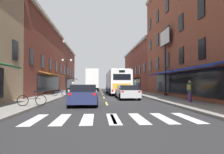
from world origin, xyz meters
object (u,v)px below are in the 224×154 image
box_truck (92,80)px  sedan_mid (84,95)px  bicycle_near (32,100)px  transit_bus (117,82)px  bicycle_mid (60,92)px  billboard_sign (165,44)px  pedestrian_mid (139,87)px  street_lamp_twin (67,74)px  sedan_near (127,92)px  motorcycle_rider (73,93)px  pedestrian_far (135,86)px  pedestrian_near (190,91)px

box_truck → sedan_mid: size_ratio=1.64×
sedan_mid → bicycle_near: 3.41m
transit_bus → bicycle_mid: size_ratio=6.72×
billboard_sign → box_truck: 20.09m
bicycle_near → pedestrian_mid: 20.24m
sedan_mid → street_lamp_twin: (-3.23, 13.24, 2.01)m
bicycle_mid → street_lamp_twin: bearing=88.7°
billboard_sign → bicycle_mid: (-12.00, 0.64, -5.52)m
pedestrian_mid → sedan_near: bearing=-103.9°
box_truck → billboard_sign: bearing=-63.5°
box_truck → street_lamp_twin: (-3.10, -12.60, 0.62)m
motorcycle_rider → billboard_sign: bearing=23.9°
transit_bus → sedan_mid: size_ratio=2.63×
sedan_near → motorcycle_rider: size_ratio=2.30×
sedan_near → street_lamp_twin: street_lamp_twin is taller
transit_bus → sedan_mid: bearing=-104.2°
sedan_mid → motorcycle_rider: 4.01m
sedan_mid → pedestrian_mid: size_ratio=2.60×
box_truck → street_lamp_twin: size_ratio=1.52×
pedestrian_mid → pedestrian_far: (-0.25, 1.44, 0.08)m
billboard_sign → pedestrian_near: (-0.86, -7.84, -5.04)m
box_truck → transit_bus: bearing=-71.3°
motorcycle_rider → bicycle_near: bearing=-109.8°
motorcycle_rider → box_truck: bearing=87.1°
street_lamp_twin → pedestrian_far: bearing=22.6°
pedestrian_far → billboard_sign: bearing=-149.3°
sedan_near → street_lamp_twin: 10.78m
sedan_near → pedestrian_near: bearing=-51.2°
sedan_near → pedestrian_near: pedestrian_near is taller
motorcycle_rider → pedestrian_near: pedestrian_near is taller
bicycle_near → pedestrian_mid: (10.29, 17.42, 0.49)m
pedestrian_near → pedestrian_far: pedestrian_far is taller
transit_bus → street_lamp_twin: 7.12m
sedan_near → pedestrian_near: 6.39m
sedan_mid → pedestrian_mid: 17.57m
street_lamp_twin → bicycle_mid: bearing=-91.3°
bicycle_mid → pedestrian_mid: bearing=34.3°
pedestrian_mid → transit_bus: bearing=-153.5°
sedan_near → pedestrian_mid: size_ratio=2.85×
transit_bus → box_truck: bearing=108.7°
pedestrian_near → pedestrian_mid: pedestrian_mid is taller
box_truck → pedestrian_far: bearing=-49.8°
billboard_sign → motorcycle_rider: 12.06m
pedestrian_near → box_truck: bearing=146.0°
street_lamp_twin → box_truck: bearing=76.2°
billboard_sign → sedan_near: billboard_sign is taller
sedan_near → motorcycle_rider: bearing=-163.2°
box_truck → sedan_near: bearing=-79.1°
billboard_sign → pedestrian_near: billboard_sign is taller
pedestrian_near → pedestrian_far: (-0.87, 17.10, 0.10)m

